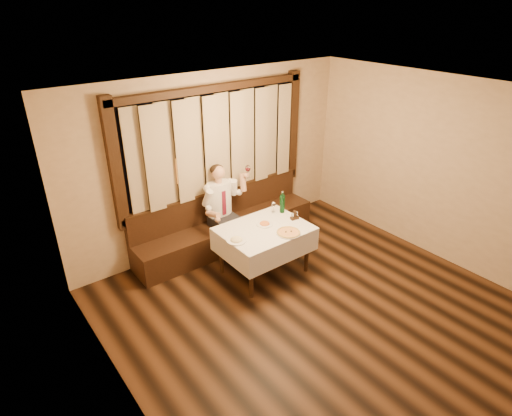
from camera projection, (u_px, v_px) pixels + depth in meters
room at (301, 199)px, 5.32m from camera, size 5.01×6.01×2.81m
banquette at (226, 228)px, 7.10m from camera, size 3.20×0.61×0.94m
dining_table at (264, 234)px, 6.22m from camera, size 1.27×0.97×0.76m
pizza at (288, 232)px, 6.02m from camera, size 0.35×0.35×0.04m
pasta_red at (265, 223)px, 6.25m from camera, size 0.24×0.24×0.08m
pasta_cream at (236, 239)px, 5.83m from camera, size 0.28×0.28×0.10m
green_bottle at (282, 204)px, 6.56m from camera, size 0.08×0.08×0.35m
table_wine_glass at (274, 205)px, 6.56m from camera, size 0.07×0.07×0.18m
cruet_caddy at (295, 216)px, 6.39m from camera, size 0.13×0.08×0.14m
seated_man at (222, 203)px, 6.74m from camera, size 0.80×0.60×1.44m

